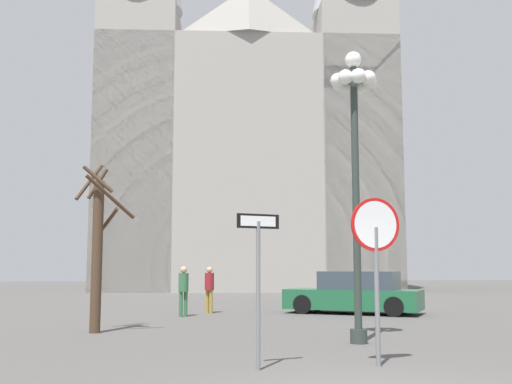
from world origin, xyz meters
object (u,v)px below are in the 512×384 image
object	(u,v)px
cathedral	(247,120)
pedestrian_standing	(183,286)
one_way_arrow_sign	(258,269)
stop_sign	(376,245)
pedestrian_walking	(209,285)
bare_tree	(98,246)
parked_car_near_green	(355,294)
street_lamp	(355,132)

from	to	relation	value
cathedral	pedestrian_standing	world-z (taller)	cathedral
one_way_arrow_sign	pedestrian_standing	distance (m)	10.46
stop_sign	pedestrian_walking	distance (m)	11.84
bare_tree	pedestrian_walking	world-z (taller)	bare_tree
cathedral	parked_car_near_green	distance (m)	23.73
one_way_arrow_sign	pedestrian_walking	size ratio (longest dim) A/B	1.54
parked_car_near_green	pedestrian_standing	world-z (taller)	pedestrian_standing
one_way_arrow_sign	parked_car_near_green	xyz separation A→B (m)	(4.67, 10.90, -0.89)
bare_tree	one_way_arrow_sign	bearing A→B (deg)	-60.40
cathedral	stop_sign	distance (m)	33.20
street_lamp	pedestrian_standing	bearing A→B (deg)	116.44
street_lamp	parked_car_near_green	bearing A→B (deg)	74.56
bare_tree	parked_car_near_green	size ratio (longest dim) A/B	0.88
street_lamp	bare_tree	world-z (taller)	street_lamp
one_way_arrow_sign	pedestrian_standing	world-z (taller)	one_way_arrow_sign
street_lamp	parked_car_near_green	xyz separation A→B (m)	(2.17, 7.87, -3.85)
one_way_arrow_sign	parked_car_near_green	world-z (taller)	one_way_arrow_sign
pedestrian_standing	street_lamp	bearing A→B (deg)	-63.56
one_way_arrow_sign	street_lamp	world-z (taller)	street_lamp
cathedral	pedestrian_walking	bearing A→B (deg)	-99.53
bare_tree	parked_car_near_green	distance (m)	9.57
cathedral	pedestrian_walking	xyz separation A→B (m)	(-3.38, -20.12, -10.78)
cathedral	pedestrian_standing	distance (m)	24.39
bare_tree	stop_sign	bearing A→B (deg)	-47.01
one_way_arrow_sign	street_lamp	bearing A→B (deg)	50.59
stop_sign	one_way_arrow_sign	world-z (taller)	stop_sign
parked_car_near_green	pedestrian_standing	xyz separation A→B (m)	(-5.82, -0.53, 0.29)
street_lamp	bare_tree	size ratio (longest dim) A/B	1.50
cathedral	pedestrian_standing	xyz separation A→B (m)	(-4.27, -21.46, -10.78)
parked_car_near_green	pedestrian_standing	size ratio (longest dim) A/B	3.00
pedestrian_standing	stop_sign	bearing A→B (deg)	-73.00
pedestrian_standing	cathedral	bearing A→B (deg)	78.75
cathedral	pedestrian_standing	bearing A→B (deg)	-101.25
stop_sign	street_lamp	xyz separation A→B (m)	(0.52, 2.90, 2.57)
cathedral	stop_sign	size ratio (longest dim) A/B	12.80
parked_car_near_green	stop_sign	bearing A→B (deg)	-104.02
stop_sign	pedestrian_standing	xyz separation A→B (m)	(-3.13, 10.24, -0.99)
street_lamp	pedestrian_walking	bearing A→B (deg)	107.63
street_lamp	pedestrian_standing	distance (m)	8.93
stop_sign	street_lamp	size ratio (longest dim) A/B	0.43
stop_sign	cathedral	bearing A→B (deg)	87.95
cathedral	street_lamp	bearing A→B (deg)	-91.23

